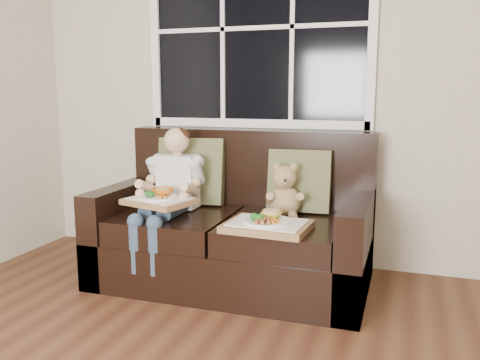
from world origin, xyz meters
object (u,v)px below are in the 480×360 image
(teddy_bear, at_px, (284,195))
(tray_right, at_px, (267,224))
(child, at_px, (171,184))
(loveseat, at_px, (236,233))
(tray_left, at_px, (160,199))

(teddy_bear, distance_m, tray_right, 0.35)
(teddy_bear, bearing_deg, child, 174.33)
(child, distance_m, teddy_bear, 0.73)
(loveseat, relative_size, tray_left, 3.73)
(tray_left, bearing_deg, child, 110.50)
(teddy_bear, xyz_separation_m, tray_right, (-0.02, -0.33, -0.11))
(teddy_bear, bearing_deg, tray_right, -106.96)
(teddy_bear, bearing_deg, loveseat, 164.07)
(tray_left, xyz_separation_m, tray_right, (0.69, -0.03, -0.09))
(tray_right, bearing_deg, tray_left, -178.55)
(loveseat, xyz_separation_m, child, (-0.40, -0.12, 0.33))
(child, bearing_deg, teddy_bear, 8.52)
(teddy_bear, relative_size, tray_right, 0.72)
(child, xyz_separation_m, teddy_bear, (0.72, 0.11, -0.05))
(child, xyz_separation_m, tray_right, (0.70, -0.22, -0.15))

